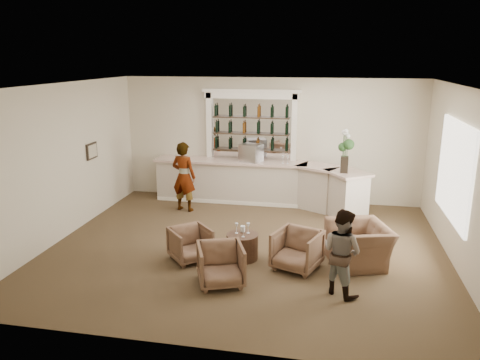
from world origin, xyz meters
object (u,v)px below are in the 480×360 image
armchair_right (297,250)px  armchair_far (359,244)px  armchair_center (221,265)px  espresso_machine (251,153)px  guest (342,252)px  sommelier (184,177)px  flower_vase (345,148)px  bar_counter (261,183)px  cocktail_table (242,246)px  armchair_left (190,244)px

armchair_right → armchair_far: bearing=42.5°
armchair_center → espresso_machine: espresso_machine is taller
guest → armchair_center: guest is taller
sommelier → armchair_center: sommelier is taller
armchair_far → espresso_machine: (-2.66, 3.36, 0.99)m
espresso_machine → flower_vase: 2.53m
bar_counter → cocktail_table: (0.18, -3.53, -0.32)m
armchair_left → armchair_right: armchair_right is taller
bar_counter → flower_vase: bearing=-18.7°
guest → cocktail_table: bearing=9.0°
guest → flower_vase: flower_vase is taller
armchair_right → cocktail_table: bearing=-172.5°
bar_counter → sommelier: 2.06m
armchair_left → armchair_center: (0.80, -0.85, 0.03)m
guest → armchair_far: (0.35, 1.26, -0.35)m
espresso_machine → bar_counter: bearing=8.9°
guest → sommelier: bearing=-5.2°
armchair_left → espresso_machine: size_ratio=1.37×
guest → armchair_far: guest is taller
bar_counter → guest: guest is taller
cocktail_table → espresso_machine: size_ratio=1.18×
guest → armchair_center: 2.06m
armchair_far → flower_vase: 2.93m
cocktail_table → armchair_left: bearing=-165.0°
cocktail_table → armchair_right: bearing=-12.7°
cocktail_table → sommelier: (-2.01, 2.63, 0.64)m
bar_counter → espresso_machine: size_ratio=10.85×
armchair_left → armchair_right: (2.05, 0.02, 0.04)m
armchair_left → armchair_far: 3.21m
armchair_far → flower_vase: flower_vase is taller
armchair_far → espresso_machine: 4.40m
armchair_left → espresso_machine: (0.52, 3.84, 1.04)m
cocktail_table → armchair_left: 1.01m
armchair_left → flower_vase: flower_vase is taller
sommelier → armchair_left: sommelier is taller
cocktail_table → guest: bearing=-29.3°
espresso_machine → armchair_right: bearing=-48.0°
guest → espresso_machine: size_ratio=2.78×
armchair_center → espresso_machine: (-0.29, 4.69, 1.01)m
flower_vase → espresso_machine: bearing=162.1°
armchair_right → flower_vase: 3.45m
armchair_far → bar_counter: bearing=-162.3°
sommelier → flower_vase: flower_vase is taller
sommelier → guest: bearing=149.7°
sommelier → espresso_machine: 1.89m
bar_counter → guest: 5.01m
armchair_center → armchair_right: (1.24, 0.87, 0.01)m
espresso_machine → cocktail_table: bearing=-62.6°
sommelier → flower_vase: 4.04m
armchair_right → armchair_far: armchair_far is taller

